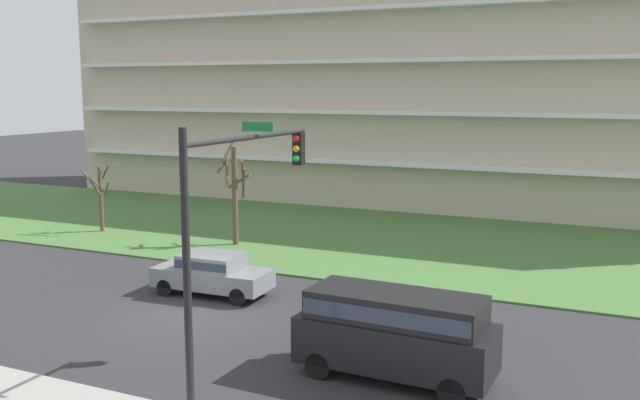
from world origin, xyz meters
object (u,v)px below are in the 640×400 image
Objects in this scene: tree_left at (235,190)px; sedan_gray_near_left at (212,272)px; traffic_signal_mast at (233,212)px; tree_far_left at (100,196)px; van_black_center_left at (395,329)px.

tree_left is 1.20× the size of sedan_gray_near_left.
traffic_signal_mast is (5.38, -7.15, 3.83)m from sedan_gray_near_left.
tree_left reaches higher than tree_far_left.
sedan_gray_near_left is 0.65× the size of traffic_signal_mast.
van_black_center_left is (8.67, -4.50, 0.52)m from sedan_gray_near_left.
tree_far_left reaches higher than van_black_center_left.
van_black_center_left is 5.37m from traffic_signal_mast.
sedan_gray_near_left is (3.56, -7.53, -1.90)m from tree_left.
tree_left is 17.30m from traffic_signal_mast.
tree_left is 1.01× the size of van_black_center_left.
tree_far_left is 22.46m from traffic_signal_mast.
tree_left is at bearing 121.35° from traffic_signal_mast.
tree_left reaches higher than sedan_gray_near_left.
tree_far_left is at bearing 152.12° from van_black_center_left.
tree_far_left is 0.69× the size of van_black_center_left.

